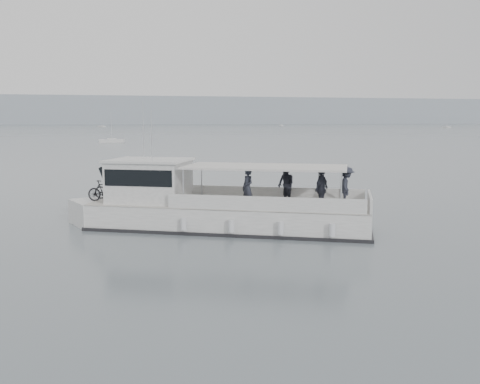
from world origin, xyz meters
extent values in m
plane|color=slate|center=(0.00, 0.00, 0.00)|extent=(1400.00, 1400.00, 0.00)
cube|color=#939EA8|center=(0.00, 560.00, 14.00)|extent=(1400.00, 90.00, 28.00)
cube|color=white|center=(0.69, 0.27, 0.45)|extent=(12.12, 7.89, 1.29)
cube|color=white|center=(-4.70, 2.77, 0.45)|extent=(2.92, 2.92, 1.29)
cube|color=beige|center=(0.69, 0.27, 1.09)|extent=(12.12, 7.89, 0.06)
cube|color=black|center=(0.69, 0.27, 0.05)|extent=(12.35, 8.08, 0.18)
cube|color=white|center=(2.95, 0.90, 1.39)|extent=(7.23, 3.43, 0.59)
cube|color=white|center=(1.66, -1.87, 1.39)|extent=(7.23, 3.43, 0.59)
cube|color=white|center=(6.03, -2.22, 1.39)|extent=(1.43, 2.92, 0.59)
cube|color=white|center=(-2.55, 1.77, 1.98)|extent=(4.00, 3.76, 1.78)
cube|color=black|center=(-3.94, 2.42, 2.13)|extent=(1.55, 2.48, 1.15)
cube|color=black|center=(-2.55, 1.77, 2.28)|extent=(3.84, 3.71, 0.69)
cube|color=white|center=(-2.55, 1.77, 2.92)|extent=(4.27, 4.03, 0.10)
cube|color=silver|center=(2.12, -0.40, 2.72)|extent=(7.36, 5.54, 0.08)
cylinder|color=silver|center=(-1.34, -0.32, 1.91)|extent=(0.08, 0.08, 1.63)
cylinder|color=silver|center=(-0.17, 2.19, 1.91)|extent=(0.08, 0.08, 1.63)
cylinder|color=silver|center=(4.41, -3.00, 1.91)|extent=(0.08, 0.08, 1.63)
cylinder|color=silver|center=(5.58, -0.48, 1.91)|extent=(0.08, 0.08, 1.63)
cylinder|color=silver|center=(-2.71, 2.83, 4.21)|extent=(0.04, 0.04, 2.58)
cylinder|color=silver|center=(-2.48, 0.97, 4.01)|extent=(0.04, 0.04, 2.18)
cylinder|color=silver|center=(-1.40, -0.69, 0.50)|extent=(0.32, 0.32, 0.50)
cylinder|color=silver|center=(0.40, -1.52, 0.50)|extent=(0.32, 0.32, 0.50)
cylinder|color=silver|center=(2.20, -2.36, 0.50)|extent=(0.32, 0.32, 0.50)
cylinder|color=silver|center=(3.99, -3.19, 0.50)|extent=(0.32, 0.32, 0.50)
imported|color=black|center=(-4.18, 2.96, 1.54)|extent=(1.79, 1.25, 0.89)
imported|color=black|center=(-4.51, 2.25, 1.56)|extent=(1.61, 1.06, 0.94)
imported|color=#292C37|center=(1.21, -0.96, 1.92)|extent=(0.55, 0.70, 1.66)
imported|color=#292C37|center=(3.13, -0.11, 1.92)|extent=(0.85, 0.96, 1.66)
imported|color=#292C37|center=(4.03, -1.94, 1.92)|extent=(1.00, 0.95, 1.66)
imported|color=#292C37|center=(5.34, -1.46, 1.92)|extent=(1.02, 1.24, 1.66)
cube|color=white|center=(124.00, 375.59, 0.30)|extent=(1.74, 5.08, 0.75)
cube|color=white|center=(124.00, 375.59, 0.62)|extent=(1.46, 1.80, 0.45)
cube|color=white|center=(-4.14, 91.84, 0.30)|extent=(5.27, 1.99, 0.75)
cube|color=white|center=(-4.14, 91.84, 0.62)|extent=(1.90, 1.56, 0.45)
cylinder|color=silver|center=(-4.14, 91.84, 3.44)|extent=(0.08, 0.08, 5.69)
cube|color=white|center=(-10.26, 332.47, 0.30)|extent=(5.52, 6.77, 0.75)
cube|color=white|center=(-10.26, 332.47, 0.62)|extent=(2.87, 3.00, 0.45)
cylinder|color=silver|center=(-10.26, 332.47, 4.29)|extent=(0.08, 0.08, 7.38)
cube|color=white|center=(184.65, 252.91, 0.30)|extent=(3.33, 7.45, 0.75)
cube|color=white|center=(184.65, 252.91, 0.62)|extent=(2.36, 2.78, 0.45)
cylinder|color=silver|center=(184.65, 252.91, 4.55)|extent=(0.08, 0.08, 7.91)
camera|label=1|loc=(-4.12, -21.89, 4.69)|focal=40.00mm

